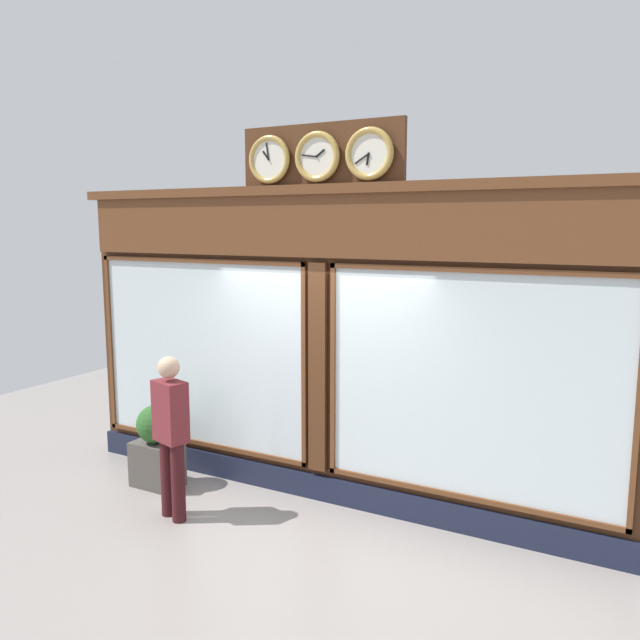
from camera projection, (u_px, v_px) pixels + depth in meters
shop_facade at (325, 342)px, 6.79m from camera, size 6.45×0.42×4.00m
pedestrian at (171, 430)px, 6.35m from camera, size 0.41×0.31×1.69m
planter_box at (157, 464)px, 7.24m from camera, size 0.56×0.36×0.52m
planter_shrub at (156, 424)px, 7.17m from camera, size 0.44×0.44×0.44m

